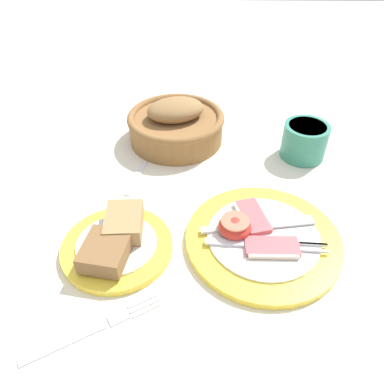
% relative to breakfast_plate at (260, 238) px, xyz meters
% --- Properties ---
extents(ground_plane, '(3.00, 3.00, 0.00)m').
position_rel_breakfast_plate_xyz_m(ground_plane, '(-0.08, -0.02, -0.01)').
color(ground_plane, beige).
extents(breakfast_plate, '(0.24, 0.24, 0.04)m').
position_rel_breakfast_plate_xyz_m(breakfast_plate, '(0.00, 0.00, 0.00)').
color(breakfast_plate, yellow).
rests_on(breakfast_plate, ground_plane).
extents(bread_plate, '(0.17, 0.17, 0.05)m').
position_rel_breakfast_plate_xyz_m(bread_plate, '(-0.22, -0.02, 0.01)').
color(bread_plate, yellow).
rests_on(bread_plate, ground_plane).
extents(sugar_cup, '(0.09, 0.09, 0.07)m').
position_rel_breakfast_plate_xyz_m(sugar_cup, '(0.11, 0.24, 0.03)').
color(sugar_cup, '#337F6B').
rests_on(sugar_cup, ground_plane).
extents(bread_basket, '(0.21, 0.21, 0.09)m').
position_rel_breakfast_plate_xyz_m(bread_basket, '(-0.15, 0.30, 0.03)').
color(bread_basket, brown).
rests_on(bread_basket, ground_plane).
extents(teaspoon_by_saucer, '(0.05, 0.19, 0.01)m').
position_rel_breakfast_plate_xyz_m(teaspoon_by_saucer, '(-0.23, 0.08, -0.00)').
color(teaspoon_by_saucer, silver).
rests_on(teaspoon_by_saucer, ground_plane).
extents(fork_on_cloth, '(0.17, 0.11, 0.01)m').
position_rel_breakfast_plate_xyz_m(fork_on_cloth, '(-0.23, -0.16, -0.01)').
color(fork_on_cloth, silver).
rests_on(fork_on_cloth, ground_plane).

